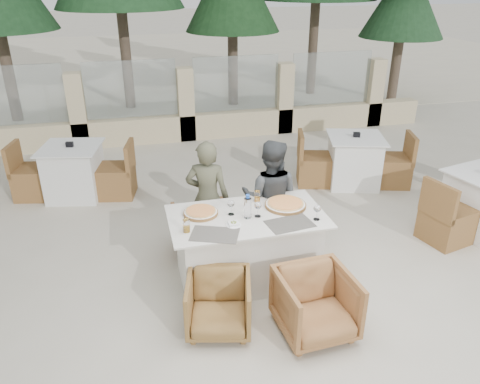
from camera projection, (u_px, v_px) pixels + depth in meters
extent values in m
plane|color=beige|center=(251.00, 278.00, 5.11)|extent=(80.00, 80.00, 0.00)
cube|color=beige|center=(152.00, 61.00, 17.37)|extent=(30.00, 16.00, 0.01)
cone|color=#1E4423|center=(404.00, 7.00, 11.05)|extent=(1.98, 1.98, 4.50)
cube|color=#5B564E|center=(215.00, 234.00, 4.43)|extent=(0.53, 0.44, 0.00)
cube|color=#544F48|center=(290.00, 224.00, 4.62)|extent=(0.49, 0.36, 0.00)
cylinder|color=#D8501D|center=(201.00, 212.00, 4.79)|extent=(0.41, 0.41, 0.05)
cylinder|color=orange|center=(285.00, 204.00, 4.95)|extent=(0.46, 0.46, 0.06)
cylinder|color=#A0B7D2|center=(248.00, 206.00, 4.68)|extent=(0.09, 0.09, 0.26)
cylinder|color=gold|center=(186.00, 226.00, 4.46)|extent=(0.08, 0.08, 0.13)
cylinder|color=orange|center=(257.00, 196.00, 5.04)|extent=(0.07, 0.07, 0.13)
imported|color=brown|center=(203.00, 231.00, 5.42)|extent=(0.65, 0.67, 0.59)
imported|color=olive|center=(271.00, 222.00, 5.60)|extent=(0.83, 0.84, 0.61)
imported|color=olive|center=(219.00, 304.00, 4.29)|extent=(0.70, 0.72, 0.54)
imported|color=#976337|center=(316.00, 304.00, 4.23)|extent=(0.69, 0.71, 0.61)
imported|color=#50503A|center=(208.00, 198.00, 5.35)|extent=(0.58, 0.47, 1.37)
imported|color=#3E4143|center=(270.00, 198.00, 5.34)|extent=(0.83, 0.75, 1.38)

